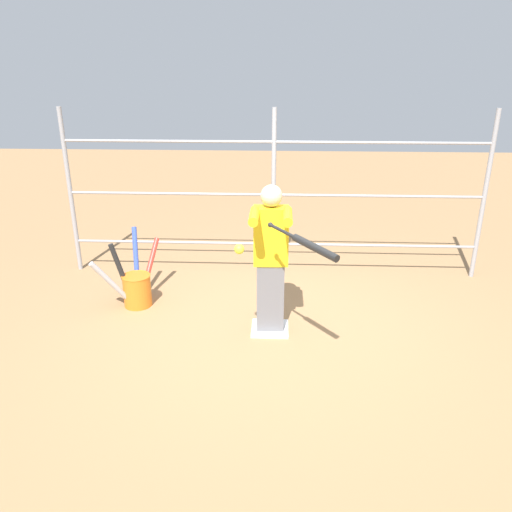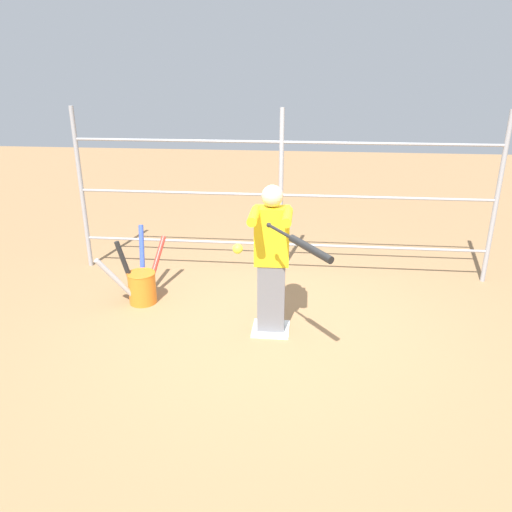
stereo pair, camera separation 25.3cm
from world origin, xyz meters
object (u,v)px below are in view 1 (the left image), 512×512
batter (271,256)px  bat_bucket (136,286)px  softball_in_flight (239,249)px  baseball_bat_swinging (309,245)px

batter → bat_bucket: bearing=-18.8°
bat_bucket → softball_in_flight: bearing=143.3°
baseball_bat_swinging → bat_bucket: baseball_bat_swinging is taller
bat_bucket → baseball_bat_swinging: bearing=145.0°
softball_in_flight → bat_bucket: softball_in_flight is taller
bat_bucket → batter: bearing=161.2°
baseball_bat_swinging → bat_bucket: 2.61m
softball_in_flight → batter: bearing=-123.3°
baseball_bat_swinging → batter: bearing=-67.7°
batter → baseball_bat_swinging: size_ratio=2.29×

